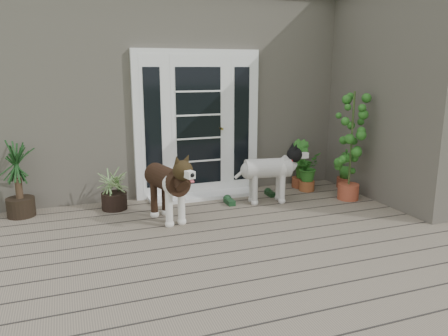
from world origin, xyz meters
name	(u,v)px	position (x,y,z in m)	size (l,w,h in m)	color
deck	(275,250)	(0.00, 0.40, 0.06)	(6.20, 4.60, 0.12)	#6B5B4C
house_main	(177,92)	(0.00, 4.65, 1.55)	(7.40, 4.00, 3.10)	#665E54
roof_main	(174,1)	(0.00, 4.65, 3.20)	(7.60, 4.20, 0.20)	#2D2826
house_wing	(421,100)	(2.90, 1.50, 1.55)	(1.60, 2.40, 3.10)	#665E54
door_unit	(198,124)	(-0.20, 2.60, 1.19)	(1.90, 0.14, 2.15)	white
door_step	(203,196)	(-0.20, 2.40, 0.14)	(1.60, 0.40, 0.05)	white
brindle_dog	(167,190)	(-0.92, 1.58, 0.51)	(0.41, 0.95, 0.79)	#311D12
white_dog	(268,177)	(0.60, 1.84, 0.49)	(0.38, 0.88, 0.73)	white
spider_plant	(114,188)	(-1.50, 2.28, 0.42)	(0.57, 0.57, 0.61)	#82A666
yucca	(18,180)	(-2.67, 2.40, 0.60)	(0.67, 0.67, 0.97)	#113318
herb_a	(307,175)	(1.45, 2.18, 0.38)	(0.40, 0.40, 0.51)	#22621C
herb_b	(301,170)	(1.45, 2.40, 0.40)	(0.37, 0.37, 0.55)	#295C1A
herb_c	(347,171)	(2.14, 2.13, 0.39)	(0.35, 0.35, 0.54)	#154C1B
sapling	(351,145)	(1.78, 1.57, 0.93)	(0.48, 0.48, 1.63)	#295F1B
clog_left	(229,201)	(0.06, 1.96, 0.16)	(0.14, 0.30, 0.09)	#16381C
clog_right	(270,193)	(0.78, 2.13, 0.16)	(0.13, 0.27, 0.08)	black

